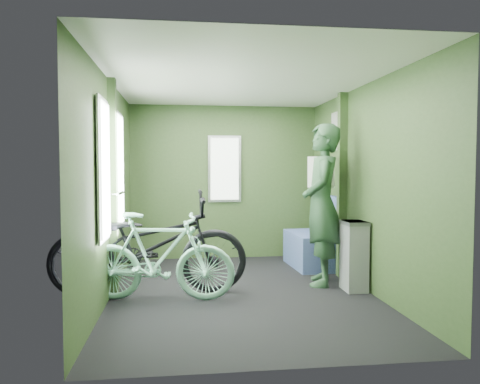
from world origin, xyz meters
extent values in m
plane|color=black|center=(0.00, 0.00, 0.00)|extent=(4.00, 4.00, 0.00)
cube|color=silver|center=(0.00, 0.00, 2.30)|extent=(2.80, 4.00, 0.02)
cube|color=#304721|center=(0.00, 2.00, 1.15)|extent=(2.80, 0.02, 2.30)
cube|color=#304721|center=(0.00, -2.00, 1.15)|extent=(2.80, 0.02, 2.30)
cube|color=#304721|center=(-1.40, 0.00, 1.15)|extent=(0.02, 4.00, 2.30)
cube|color=#304721|center=(1.40, 0.00, 1.15)|extent=(0.02, 4.00, 2.30)
cube|color=#304721|center=(-1.36, 0.00, 1.15)|extent=(0.08, 0.12, 2.30)
cube|color=silver|center=(-1.35, -0.55, 1.35)|extent=(0.02, 0.56, 1.34)
cube|color=silver|center=(-1.35, 0.55, 1.35)|extent=(0.02, 0.56, 1.34)
cube|color=white|center=(-1.34, -0.55, 1.88)|extent=(0.00, 0.12, 0.12)
cube|color=white|center=(-1.34, 0.55, 1.88)|extent=(0.00, 0.12, 0.12)
cylinder|color=silver|center=(-1.29, 0.00, 1.10)|extent=(0.03, 0.40, 0.03)
cube|color=#304721|center=(1.35, 0.60, 1.15)|extent=(0.10, 0.10, 2.30)
cube|color=white|center=(1.38, 0.90, 1.85)|extent=(0.02, 0.40, 0.50)
cube|color=silver|center=(0.00, 1.96, 1.35)|extent=(0.50, 0.02, 1.00)
imported|color=black|center=(-0.99, -0.03, 0.00)|extent=(2.11, 0.89, 1.18)
imported|color=#98E8C5|center=(-0.89, -0.28, 0.00)|extent=(1.63, 0.81, 1.00)
imported|color=#284A2D|center=(0.98, 0.23, 0.94)|extent=(0.61, 0.78, 1.88)
cube|color=silver|center=(1.05, 0.52, 1.32)|extent=(0.35, 0.21, 0.38)
cube|color=gray|center=(1.26, -0.08, 0.39)|extent=(0.23, 0.32, 0.78)
cube|color=navy|center=(1.12, 1.19, 0.24)|extent=(0.57, 0.97, 0.47)
cube|color=navy|center=(1.35, 1.19, 0.73)|extent=(0.11, 0.94, 0.52)
camera|label=1|loc=(-0.64, -5.04, 1.37)|focal=35.00mm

